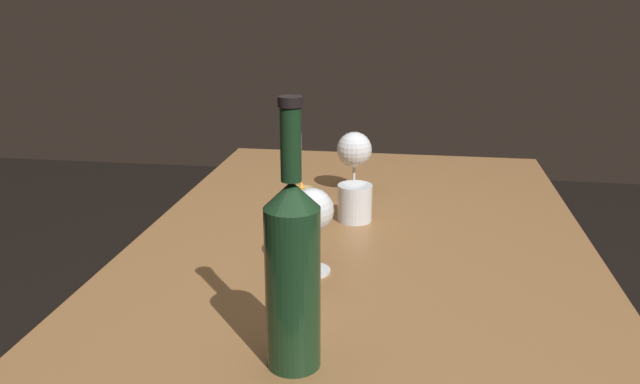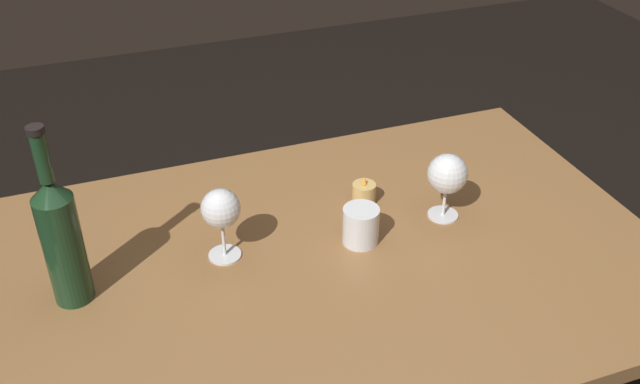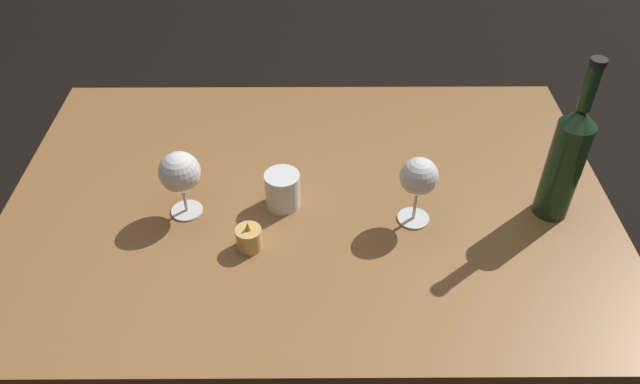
{
  "view_description": "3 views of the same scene",
  "coord_description": "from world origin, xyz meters",
  "px_view_note": "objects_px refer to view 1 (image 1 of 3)",
  "views": [
    {
      "loc": [
        -1.24,
        -0.1,
        1.22
      ],
      "look_at": [
        -0.0,
        0.09,
        0.82
      ],
      "focal_mm": 35.94,
      "sensor_mm": 36.0,
      "label": 1
    },
    {
      "loc": [
        -0.44,
        -1.07,
        1.66
      ],
      "look_at": [
        -0.03,
        0.05,
        0.87
      ],
      "focal_mm": 41.12,
      "sensor_mm": 36.0,
      "label": 2
    },
    {
      "loc": [
        -0.02,
        1.0,
        1.62
      ],
      "look_at": [
        -0.02,
        0.07,
        0.82
      ],
      "focal_mm": 34.48,
      "sensor_mm": 36.0,
      "label": 3
    }
  ],
  "objects_px": {
    "wine_glass_left": "(354,151)",
    "wine_bottle": "(293,270)",
    "votive_candle": "(302,199)",
    "wine_glass_right": "(312,212)",
    "water_tumbler": "(355,204)"
  },
  "relations": [
    {
      "from": "wine_glass_right",
      "to": "wine_bottle",
      "type": "bearing_deg",
      "value": -175.41
    },
    {
      "from": "wine_bottle",
      "to": "votive_candle",
      "type": "distance_m",
      "value": 0.65
    },
    {
      "from": "wine_glass_left",
      "to": "water_tumbler",
      "type": "xyz_separation_m",
      "value": [
        -0.2,
        -0.02,
        -0.07
      ]
    },
    {
      "from": "wine_bottle",
      "to": "wine_glass_right",
      "type": "bearing_deg",
      "value": 4.59
    },
    {
      "from": "wine_bottle",
      "to": "water_tumbler",
      "type": "height_order",
      "value": "wine_bottle"
    },
    {
      "from": "votive_candle",
      "to": "water_tumbler",
      "type": "bearing_deg",
      "value": -115.7
    },
    {
      "from": "wine_bottle",
      "to": "water_tumbler",
      "type": "relative_size",
      "value": 4.51
    },
    {
      "from": "wine_glass_left",
      "to": "wine_bottle",
      "type": "xyz_separation_m",
      "value": [
        -0.77,
        0.0,
        0.03
      ]
    },
    {
      "from": "wine_glass_right",
      "to": "wine_bottle",
      "type": "height_order",
      "value": "wine_bottle"
    },
    {
      "from": "wine_glass_right",
      "to": "votive_candle",
      "type": "xyz_separation_m",
      "value": [
        0.33,
        0.08,
        -0.09
      ]
    },
    {
      "from": "wine_glass_left",
      "to": "water_tumbler",
      "type": "bearing_deg",
      "value": -173.68
    },
    {
      "from": "wine_glass_right",
      "to": "wine_bottle",
      "type": "relative_size",
      "value": 0.43
    },
    {
      "from": "wine_glass_left",
      "to": "water_tumbler",
      "type": "relative_size",
      "value": 1.88
    },
    {
      "from": "wine_glass_right",
      "to": "votive_candle",
      "type": "height_order",
      "value": "wine_glass_right"
    },
    {
      "from": "water_tumbler",
      "to": "votive_candle",
      "type": "relative_size",
      "value": 1.19
    }
  ]
}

